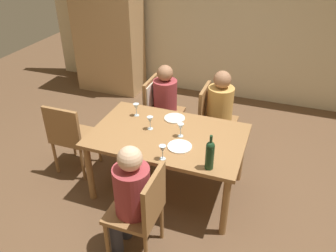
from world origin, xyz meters
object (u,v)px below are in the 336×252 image
object	(u,v)px
chair_far_right	(212,116)
dinner_plate_guest_left	(175,118)
person_woman_host	(167,100)
wine_glass_near_right	(163,150)
person_man_guest	(222,109)
dining_table	(168,141)
dinner_plate_host	(180,146)
wine_glass_far	(150,120)
person_man_bearded	(130,194)
chair_left_end	(70,134)
chair_far_left	(156,103)
wine_glass_centre	(136,107)
wine_glass_near_left	(181,127)
armoire_cabinet	(108,28)
chair_near	(142,208)
wine_bottle_tall_green	(210,154)

from	to	relation	value
chair_far_right	dinner_plate_guest_left	size ratio (longest dim) A/B	3.91
person_woman_host	dinner_plate_guest_left	xyz separation A→B (m)	(0.30, -0.56, 0.09)
wine_glass_near_right	person_man_guest	bearing A→B (deg)	77.62
dining_table	dinner_plate_host	bearing A→B (deg)	-44.16
chair_far_right	wine_glass_far	size ratio (longest dim) A/B	6.17
person_woman_host	wine_glass_near_right	bearing A→B (deg)	18.39
person_woman_host	person_man_bearded	xyz separation A→B (m)	(0.31, -1.77, 0.01)
chair_left_end	person_woman_host	xyz separation A→B (m)	(0.85, 0.97, 0.12)
chair_far_right	chair_left_end	world-z (taller)	same
chair_far_left	person_woman_host	distance (m)	0.16
wine_glass_centre	chair_far_left	bearing A→B (deg)	90.85
chair_far_left	wine_glass_near_left	distance (m)	1.10
wine_glass_centre	wine_glass_near_right	world-z (taller)	same
armoire_cabinet	chair_near	size ratio (longest dim) A/B	2.37
chair_far_right	person_man_bearded	xyz separation A→B (m)	(-0.30, -1.77, 0.13)
wine_glass_far	dinner_plate_guest_left	world-z (taller)	wine_glass_far
dinner_plate_host	dining_table	bearing A→B (deg)	135.84
dining_table	person_man_guest	xyz separation A→B (m)	(0.39, 0.89, 0.01)
wine_glass_far	wine_glass_centre	bearing A→B (deg)	140.10
dinner_plate_host	wine_glass_centre	bearing A→B (deg)	146.77
chair_far_left	dinner_plate_guest_left	distance (m)	0.73
person_man_bearded	wine_glass_centre	world-z (taller)	person_man_bearded
wine_glass_far	person_man_bearded	bearing A→B (deg)	-78.40
chair_near	dinner_plate_host	size ratio (longest dim) A/B	3.77
chair_near	wine_glass_near_right	bearing A→B (deg)	-1.54
chair_far_right	wine_bottle_tall_green	xyz separation A→B (m)	(0.27, -1.29, 0.36)
armoire_cabinet	person_man_guest	world-z (taller)	armoire_cabinet
chair_left_end	person_woman_host	world-z (taller)	person_woman_host
dinner_plate_guest_left	person_man_guest	bearing A→B (deg)	52.65
chair_near	person_woman_host	bearing A→B (deg)	13.40
person_man_bearded	wine_glass_near_left	xyz separation A→B (m)	(0.16, 0.89, 0.18)
armoire_cabinet	chair_near	xyz separation A→B (m)	(1.99, -3.14, -0.56)
person_man_guest	wine_bottle_tall_green	bearing A→B (deg)	6.83
wine_glass_near_left	chair_left_end	bearing A→B (deg)	-175.83
person_man_guest	dining_table	bearing A→B (deg)	-23.58
wine_glass_far	wine_glass_near_left	bearing A→B (deg)	-4.10
armoire_cabinet	person_man_guest	xyz separation A→B (m)	(2.29, -1.37, -0.43)
person_man_bearded	wine_bottle_tall_green	distance (m)	0.78
person_man_bearded	dinner_plate_guest_left	bearing A→B (deg)	0.65
wine_bottle_tall_green	wine_glass_near_right	bearing A→B (deg)	-178.04
dining_table	wine_glass_near_left	world-z (taller)	wine_glass_near_left
person_man_bearded	wine_glass_centre	distance (m)	1.24
chair_near	wine_bottle_tall_green	distance (m)	0.75
chair_far_left	dinner_plate_host	world-z (taller)	chair_far_left
person_woman_host	wine_glass_centre	xyz separation A→B (m)	(-0.14, -0.63, 0.19)
chair_left_end	person_woman_host	size ratio (longest dim) A/B	0.81
dining_table	person_woman_host	distance (m)	0.95
person_man_guest	wine_glass_centre	distance (m)	1.09
wine_glass_near_left	wine_glass_near_right	bearing A→B (deg)	-94.71
person_man_guest	person_man_bearded	bearing A→B (deg)	-13.11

